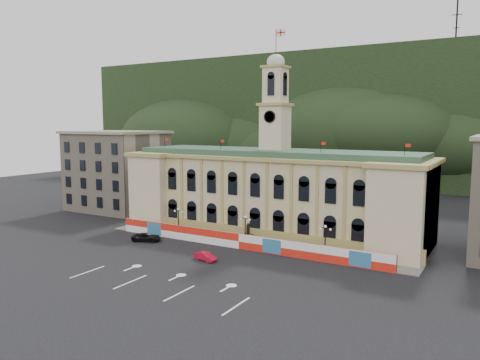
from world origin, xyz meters
The scene contains 13 objects.
ground centered at (0.00, 0.00, 0.00)m, with size 260.00×260.00×0.00m, color black.
lane_markings centered at (0.00, -5.00, 0.00)m, with size 26.00×10.00×0.02m, color white, non-canonical shape.
hill_ridge centered at (0.03, 121.99, 19.48)m, with size 230.00×80.00×64.00m.
city_hall centered at (0.00, 27.63, 7.85)m, with size 56.20×17.60×37.10m.
side_building_left centered at (-43.00, 30.93, 9.33)m, with size 21.00×17.00×18.60m.
hoarding_fence centered at (0.06, 15.07, 1.25)m, with size 50.00×0.44×2.50m.
pavement centered at (0.00, 17.75, 0.08)m, with size 56.00×5.50×0.16m, color slate.
statue centered at (0.00, 18.00, 1.19)m, with size 1.40×1.40×3.72m.
lamp_left centered at (-14.00, 17.00, 3.07)m, with size 1.96×0.44×5.15m.
lamp_center centered at (0.00, 17.00, 3.07)m, with size 1.96×0.44×5.15m.
lamp_right centered at (14.00, 17.00, 3.07)m, with size 1.96×0.44×5.15m.
red_sedan centered at (-1.00, 6.76, 0.64)m, with size 4.06×2.13×1.27m, color red.
black_suv centered at (-16.41, 11.06, 0.71)m, with size 5.60×4.07×1.42m, color black.
Camera 1 is at (37.92, -49.33, 20.54)m, focal length 35.00 mm.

